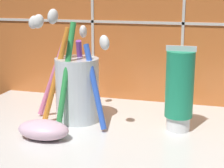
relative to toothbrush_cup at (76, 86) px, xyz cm
name	(u,v)px	position (x,y,z in cm)	size (l,w,h in cm)	color
sink_counter	(154,145)	(13.80, -4.45, -6.86)	(69.42, 38.44, 2.00)	silver
toothbrush_cup	(76,86)	(0.00, 0.00, 0.00)	(15.98, 13.04, 18.67)	silver
toothpaste_tube	(179,90)	(16.67, 0.14, 0.61)	(4.48, 4.27, 13.12)	white
soap_bar	(43,130)	(-1.76, -8.86, -4.47)	(7.75, 4.75, 2.78)	#DBB2C6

